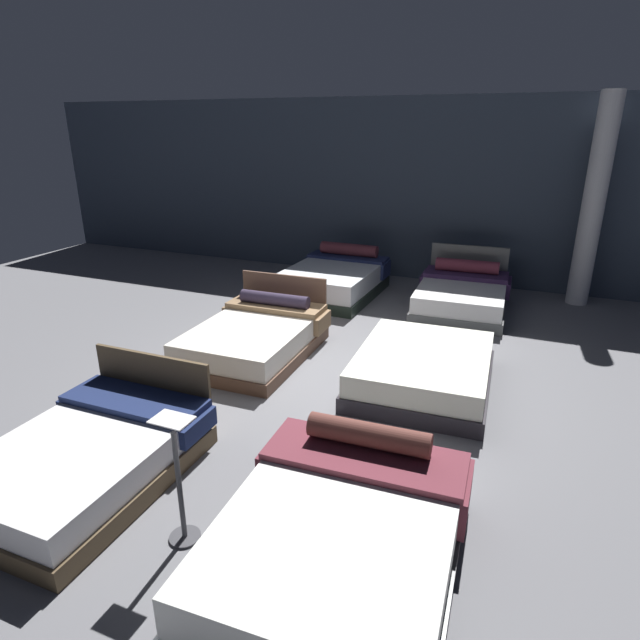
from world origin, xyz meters
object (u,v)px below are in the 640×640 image
(bed_3, at_px, (423,370))
(price_sign, at_px, (180,495))
(bed_4, at_px, (333,280))
(support_pillar, at_px, (594,203))
(bed_0, at_px, (89,456))
(bed_5, at_px, (462,295))
(bed_2, at_px, (256,337))
(bed_1, at_px, (340,535))

(bed_3, xyz_separation_m, price_sign, (-1.14, -3.16, 0.18))
(bed_4, height_order, support_pillar, support_pillar)
(bed_3, relative_size, price_sign, 1.92)
(bed_3, height_order, bed_4, bed_4)
(bed_0, height_order, support_pillar, support_pillar)
(support_pillar, bearing_deg, bed_5, -147.53)
(bed_5, bearing_deg, bed_2, -130.64)
(bed_1, bearing_deg, bed_2, 125.38)
(bed_0, relative_size, bed_5, 1.00)
(bed_0, relative_size, bed_3, 1.00)
(bed_1, distance_m, bed_5, 6.01)
(bed_2, distance_m, bed_3, 2.34)
(price_sign, bearing_deg, bed_5, 79.70)
(bed_5, bearing_deg, bed_0, -114.00)
(price_sign, height_order, support_pillar, support_pillar)
(bed_5, xyz_separation_m, support_pillar, (1.84, 1.17, 1.49))
(bed_0, height_order, bed_2, bed_2)
(bed_3, height_order, support_pillar, support_pillar)
(support_pillar, bearing_deg, bed_2, -135.24)
(price_sign, bearing_deg, bed_3, 70.24)
(bed_3, distance_m, bed_5, 3.08)
(bed_3, bearing_deg, price_sign, -112.58)
(bed_3, distance_m, price_sign, 3.37)
(bed_1, xyz_separation_m, bed_4, (-2.37, 5.94, 0.04))
(bed_5, bearing_deg, bed_3, -92.42)
(bed_1, height_order, price_sign, price_sign)
(bed_0, xyz_separation_m, bed_3, (2.35, 2.87, 0.00))
(bed_4, bearing_deg, bed_1, -67.04)
(bed_1, height_order, support_pillar, support_pillar)
(bed_4, distance_m, bed_5, 2.32)
(bed_3, distance_m, support_pillar, 4.88)
(bed_0, distance_m, bed_4, 5.89)
(bed_5, bearing_deg, price_sign, -102.77)
(bed_4, distance_m, price_sign, 6.29)
(bed_4, xyz_separation_m, support_pillar, (4.17, 1.23, 1.47))
(bed_5, height_order, support_pillar, support_pillar)
(bed_4, height_order, bed_5, bed_5)
(bed_5, xyz_separation_m, price_sign, (-1.13, -6.24, 0.14))
(bed_1, distance_m, support_pillar, 7.55)
(bed_1, bearing_deg, bed_4, 109.05)
(support_pillar, bearing_deg, bed_3, -113.44)
(bed_2, distance_m, price_sign, 3.49)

